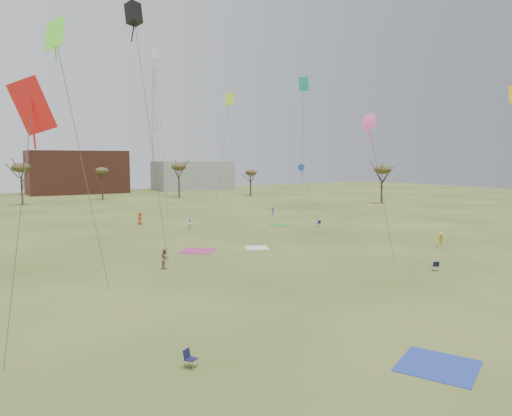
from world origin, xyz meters
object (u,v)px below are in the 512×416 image
camp_chair_left (191,362)px  camp_chair_right (318,225)px  camp_chair_center (436,268)px  radio_tower (155,129)px

camp_chair_left → camp_chair_right: same height
camp_chair_center → radio_tower: bearing=-56.4°
camp_chair_left → camp_chair_center: (26.26, 7.17, 0.00)m
camp_chair_left → camp_chair_center: 27.22m
radio_tower → camp_chair_right: bearing=-95.0°
camp_chair_left → radio_tower: size_ratio=0.02×
camp_chair_left → camp_chair_right: 48.88m
camp_chair_right → radio_tower: (8.18, 94.23, 18.95)m
camp_chair_left → camp_chair_right: bearing=10.9°
radio_tower → camp_chair_center: bearing=-97.8°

